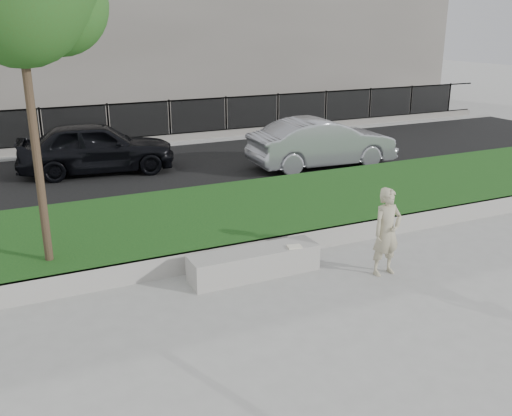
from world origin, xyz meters
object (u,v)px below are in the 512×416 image
book (294,247)px  car_silver (322,143)px  car_dark (97,147)px  stone_bench (254,263)px  man (387,232)px

book → car_silver: (4.50, 6.35, 0.28)m
car_dark → car_silver: car_dark is taller
stone_bench → man: 2.38m
man → book: size_ratio=6.41×
book → car_dark: bearing=113.8°
man → book: bearing=151.2°
book → car_silver: size_ratio=0.05×
car_dark → man: bearing=-152.7°
book → car_dark: 8.75m
man → car_dark: (-3.26, 9.28, 0.01)m
car_dark → stone_bench: bearing=-164.4°
book → car_dark: size_ratio=0.06×
car_dark → car_silver: (6.33, -2.20, -0.02)m
stone_bench → car_dark: 8.46m
stone_bench → car_silver: car_silver is taller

